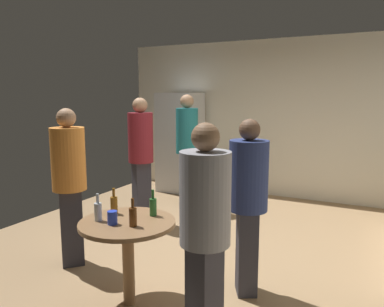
% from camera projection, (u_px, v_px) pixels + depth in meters
% --- Properties ---
extents(ground_plane, '(5.20, 5.20, 0.10)m').
position_uv_depth(ground_plane, '(201.00, 249.00, 4.48)').
color(ground_plane, '#9E7C56').
extents(wall_back, '(5.32, 0.06, 2.70)m').
position_uv_depth(wall_back, '(266.00, 119.00, 6.57)').
color(wall_back, silver).
rests_on(wall_back, ground_plane).
extents(refrigerator, '(0.70, 0.68, 1.80)m').
position_uv_depth(refrigerator, '(180.00, 142.00, 6.93)').
color(refrigerator, silver).
rests_on(refrigerator, ground_plane).
extents(foreground_table, '(0.80, 0.80, 0.73)m').
position_uv_depth(foreground_table, '(128.00, 233.00, 3.13)').
color(foreground_table, olive).
rests_on(foreground_table, ground_plane).
extents(beer_bottle_amber, '(0.06, 0.06, 0.23)m').
position_uv_depth(beer_bottle_amber, '(114.00, 204.00, 3.30)').
color(beer_bottle_amber, '#8C5919').
rests_on(beer_bottle_amber, foreground_table).
extents(beer_bottle_brown, '(0.06, 0.06, 0.23)m').
position_uv_depth(beer_bottle_brown, '(133.00, 216.00, 2.98)').
color(beer_bottle_brown, '#593314').
rests_on(beer_bottle_brown, foreground_table).
extents(beer_bottle_green, '(0.06, 0.06, 0.23)m').
position_uv_depth(beer_bottle_green, '(153.00, 206.00, 3.24)').
color(beer_bottle_green, '#26662D').
rests_on(beer_bottle_green, foreground_table).
extents(beer_bottle_clear, '(0.06, 0.06, 0.23)m').
position_uv_depth(beer_bottle_clear, '(98.00, 211.00, 3.11)').
color(beer_bottle_clear, silver).
rests_on(beer_bottle_clear, foreground_table).
extents(plastic_cup_blue, '(0.08, 0.08, 0.11)m').
position_uv_depth(plastic_cup_blue, '(112.00, 218.00, 3.03)').
color(plastic_cup_blue, blue).
rests_on(plastic_cup_blue, foreground_table).
extents(person_in_teal_shirt, '(0.43, 0.43, 1.77)m').
position_uv_depth(person_in_teal_shirt, '(187.00, 142.00, 5.80)').
color(person_in_teal_shirt, '#2D2D38').
rests_on(person_in_teal_shirt, ground_plane).
extents(person_in_navy_shirt, '(0.46, 0.46, 1.57)m').
position_uv_depth(person_in_navy_shirt, '(248.00, 194.00, 3.27)').
color(person_in_navy_shirt, '#2D2D38').
rests_on(person_in_navy_shirt, ground_plane).
extents(person_in_maroon_shirt, '(0.46, 0.46, 1.73)m').
position_uv_depth(person_in_maroon_shirt, '(141.00, 150.00, 5.15)').
color(person_in_maroon_shirt, '#2D2D38').
rests_on(person_in_maroon_shirt, ground_plane).
extents(person_in_orange_shirt, '(0.48, 0.48, 1.64)m').
position_uv_depth(person_in_orange_shirt, '(69.00, 175.00, 3.83)').
color(person_in_orange_shirt, '#2D2D38').
rests_on(person_in_orange_shirt, ground_plane).
extents(person_in_gray_shirt, '(0.41, 0.41, 1.60)m').
position_uv_depth(person_in_gray_shirt, '(205.00, 223.00, 2.49)').
color(person_in_gray_shirt, '#2D2D38').
rests_on(person_in_gray_shirt, ground_plane).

